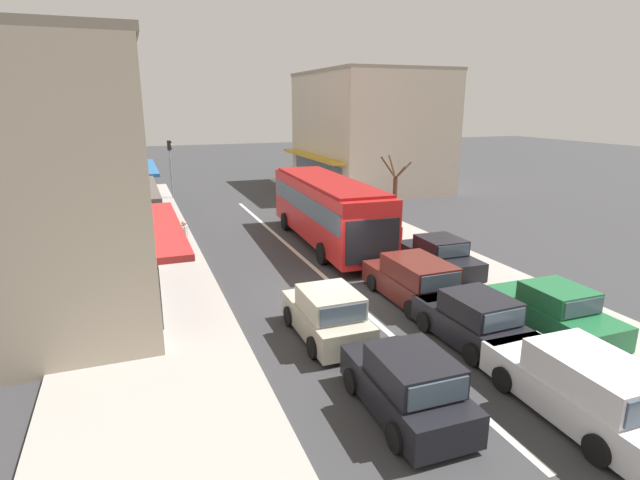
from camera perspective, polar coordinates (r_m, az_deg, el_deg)
name	(u,v)px	position (r m, az deg, el deg)	size (l,w,h in m)	color
ground_plane	(343,293)	(18.48, 2.59, -6.05)	(140.00, 140.00, 0.00)	#353538
lane_centre_line	(307,262)	(21.99, -1.54, -2.48)	(0.20, 28.00, 0.01)	silver
sidewalk_left	(142,264)	(22.77, -19.67, -2.60)	(5.20, 44.00, 0.14)	#A39E96
kerb_right	(407,236)	(26.26, 9.86, 0.41)	(2.80, 44.00, 0.12)	#A39E96
shopfront_corner_near	(15,188)	(17.67, -31.48, 5.10)	(8.55, 8.51, 8.58)	#B2A38E
shopfront_mid_block	(54,169)	(26.13, -28.14, 7.12)	(8.02, 7.99, 7.62)	#B2A38E
shopfront_far_end	(71,147)	(34.62, -26.60, 9.47)	(8.85, 9.02, 8.28)	beige
building_right_far	(368,130)	(41.64, 5.53, 12.37)	(10.03, 12.66, 9.20)	beige
city_bus	(327,207)	(24.29, 0.80, 3.83)	(3.06, 10.95, 3.23)	red
hatchback_queue_far_back	(327,315)	(14.87, 0.84, -8.59)	(1.83, 3.70, 1.54)	#B7B29E
wagon_behind_bus_near	(415,281)	(17.76, 10.76, -4.66)	(1.96, 4.51, 1.58)	#561E19
hatchback_behind_bus_mid	(407,385)	(11.68, 9.95, -16.06)	(1.87, 3.73, 1.54)	black
hatchback_adjacent_lane_trail	(473,321)	(15.18, 17.09, -8.80)	(1.92, 3.76, 1.54)	black
wagon_queue_gap_filler	(583,388)	(12.73, 27.86, -14.73)	(1.99, 4.53, 1.58)	silver
parked_sedan_kerb_front	(554,311)	(16.84, 25.19, -7.36)	(1.92, 4.21, 1.47)	#1E6638
parked_sedan_kerb_second	(439,256)	(21.09, 13.43, -1.83)	(1.97, 4.24, 1.47)	black
parked_sedan_kerb_third	(368,224)	(26.14, 5.49, 1.86)	(1.93, 4.22, 1.47)	maroon
traffic_light_downstreet	(170,160)	(37.46, -16.75, 8.79)	(0.32, 0.24, 4.20)	gray
street_tree_right	(395,198)	(26.49, 8.54, 4.78)	(1.82, 1.78, 4.15)	brown
pedestrian_with_handbag_near	(185,236)	(22.81, -15.20, 0.41)	(0.41, 0.65, 1.63)	#333338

